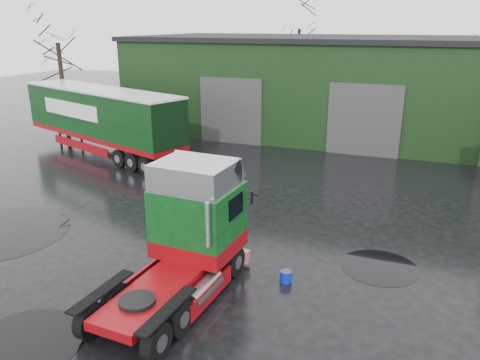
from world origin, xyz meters
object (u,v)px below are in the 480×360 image
warehouse (377,86)px  trailer_left (102,122)px  tree_left (61,70)px  tree_back_a (299,51)px  hero_tractor (167,242)px  wash_bucket (286,276)px

warehouse → trailer_left: 17.74m
trailer_left → tree_left: tree_left is taller
trailer_left → tree_back_a: (5.80, 21.08, 2.88)m
trailer_left → tree_back_a: size_ratio=1.27×
trailer_left → tree_back_a: tree_back_a is taller
hero_tractor → tree_back_a: tree_back_a is taller
hero_tractor → wash_bucket: (2.58, 2.18, -1.63)m
trailer_left → tree_left: bearing=78.9°
trailer_left → tree_left: (-5.20, 3.08, 2.38)m
warehouse → tree_back_a: tree_back_a is taller
trailer_left → wash_bucket: size_ratio=34.68×
tree_left → tree_back_a: (11.00, 18.00, 0.50)m
hero_tractor → tree_left: size_ratio=0.68×
hero_tractor → tree_left: bearing=140.4°
tree_left → hero_tractor: bearing=-42.7°
wash_bucket → warehouse: bearing=89.5°
trailer_left → wash_bucket: bearing=-106.1°
tree_left → tree_back_a: bearing=58.6°
warehouse → wash_bucket: warehouse is taller
hero_tractor → wash_bucket: hero_tractor is taller
hero_tractor → tree_back_a: bearing=102.2°
trailer_left → tree_left: 6.50m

